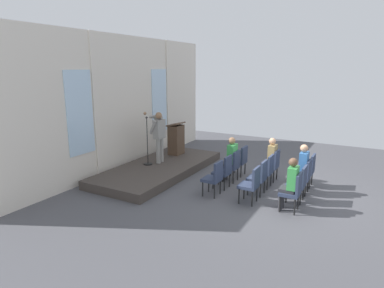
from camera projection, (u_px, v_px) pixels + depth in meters
The scene contains 22 objects.
ground_plane at pixel (284, 195), 8.74m from camera, with size 13.87×13.87×0.00m, color #4C4C51.
rear_partition at pixel (125, 103), 10.78m from camera, with size 9.69×0.14×4.31m.
stage_platform at pixel (160, 168), 10.59m from camera, with size 4.79×2.10×0.26m, color #3F3833.
speaker at pixel (159, 134), 10.60m from camera, with size 0.50×0.69×1.66m.
mic_stand at pixel (148, 154), 10.51m from camera, with size 0.28×0.28×1.55m.
lectern at pixel (176, 139), 11.73m from camera, with size 0.60×0.48×1.16m.
chair_r0_c0 at pixel (214, 176), 8.56m from camera, with size 0.46×0.44×0.94m.
chair_r0_c1 at pixel (224, 170), 9.10m from camera, with size 0.46×0.44×0.94m.
chair_r0_c2 at pixel (233, 164), 9.64m from camera, with size 0.46×0.44×0.94m.
audience_r0_c2 at pixel (230, 157), 9.63m from camera, with size 0.36×0.39×1.34m.
chair_r0_c3 at pixel (241, 159), 10.19m from camera, with size 0.46×0.44×0.94m.
chair_r1_c0 at pixel (252, 183), 8.08m from camera, with size 0.46×0.44×0.94m.
chair_r1_c1 at pixel (260, 176), 8.62m from camera, with size 0.46×0.44×0.94m.
chair_r1_c2 at pixel (267, 169), 9.17m from camera, with size 0.46×0.44×0.94m.
chair_r1_c3 at pixel (273, 163), 9.71m from camera, with size 0.46×0.44×0.94m.
audience_r1_c3 at pixel (270, 157), 9.71m from camera, with size 0.36×0.39×1.30m.
chair_r2_c0 at pixel (293, 190), 7.61m from camera, with size 0.46×0.44×0.94m.
audience_r2_c0 at pixel (290, 182), 7.60m from camera, with size 0.36×0.39×1.30m.
chair_r2_c1 at pixel (299, 182), 8.15m from camera, with size 0.46×0.44×0.94m.
chair_r2_c2 at pixel (304, 175), 8.69m from camera, with size 0.46×0.44×0.94m.
audience_r2_c2 at pixel (301, 167), 8.68m from camera, with size 0.36×0.39×1.35m.
chair_r2_c3 at pixel (308, 168), 9.24m from camera, with size 0.46×0.44×0.94m.
Camera 1 is at (-8.36, -1.83, 3.30)m, focal length 30.76 mm.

